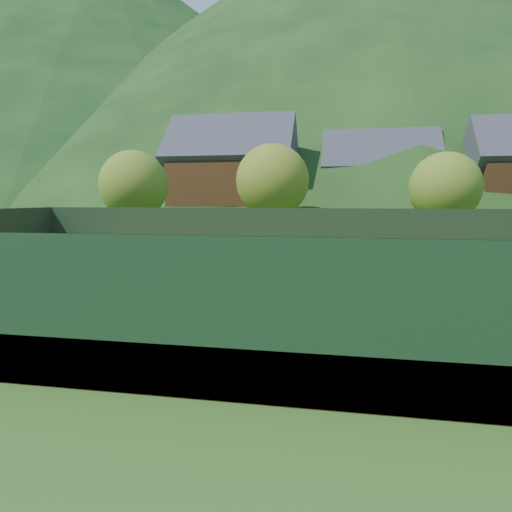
% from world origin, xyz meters
% --- Properties ---
extents(ground, '(400.00, 400.00, 0.00)m').
position_xyz_m(ground, '(0.00, 0.00, 0.00)').
color(ground, '#2B5219').
rests_on(ground, ground).
extents(clay_court, '(40.00, 24.00, 0.02)m').
position_xyz_m(clay_court, '(0.00, 0.00, 0.01)').
color(clay_court, '#BA571E').
rests_on(clay_court, ground).
extents(mountain_far, '(280.00, 280.00, 110.00)m').
position_xyz_m(mountain_far, '(10.00, 160.00, 55.00)').
color(mountain_far, '#163312').
rests_on(mountain_far, ground).
extents(mountain_far_left, '(260.00, 260.00, 100.00)m').
position_xyz_m(mountain_far_left, '(-90.00, 150.00, 50.00)').
color(mountain_far_left, '#143412').
rests_on(mountain_far_left, ground).
extents(coach, '(0.72, 0.53, 1.83)m').
position_xyz_m(coach, '(-1.59, -1.81, 0.93)').
color(coach, '#1A37AB').
rests_on(coach, clay_court).
extents(student_a, '(0.79, 0.71, 1.34)m').
position_xyz_m(student_a, '(1.31, 3.04, 0.69)').
color(student_a, orange).
rests_on(student_a, clay_court).
extents(student_b, '(0.89, 0.58, 1.41)m').
position_xyz_m(student_b, '(2.39, 2.39, 0.72)').
color(student_b, '#DF5B13').
rests_on(student_b, clay_court).
extents(student_c, '(0.81, 0.56, 1.58)m').
position_xyz_m(student_c, '(6.31, 1.96, 0.81)').
color(student_c, orange).
rests_on(student_c, clay_court).
extents(student_d, '(1.04, 0.81, 1.41)m').
position_xyz_m(student_d, '(7.02, 2.51, 0.73)').
color(student_d, '#D25812').
rests_on(student_d, clay_court).
extents(tennis_ball_0, '(0.07, 0.07, 0.07)m').
position_xyz_m(tennis_ball_0, '(-4.32, -8.16, 0.05)').
color(tennis_ball_0, '#CED824').
rests_on(tennis_ball_0, clay_court).
extents(tennis_ball_1, '(0.07, 0.07, 0.07)m').
position_xyz_m(tennis_ball_1, '(-6.24, -5.31, 0.05)').
color(tennis_ball_1, '#CED824').
rests_on(tennis_ball_1, clay_court).
extents(tennis_ball_2, '(0.07, 0.07, 0.07)m').
position_xyz_m(tennis_ball_2, '(-2.39, -8.56, 0.05)').
color(tennis_ball_2, '#CED824').
rests_on(tennis_ball_2, clay_court).
extents(tennis_ball_3, '(0.07, 0.07, 0.07)m').
position_xyz_m(tennis_ball_3, '(3.98, -7.78, 0.05)').
color(tennis_ball_3, '#CED824').
rests_on(tennis_ball_3, clay_court).
extents(tennis_ball_4, '(0.07, 0.07, 0.07)m').
position_xyz_m(tennis_ball_4, '(4.82, -7.03, 0.05)').
color(tennis_ball_4, '#CED824').
rests_on(tennis_ball_4, clay_court).
extents(tennis_ball_5, '(0.07, 0.07, 0.07)m').
position_xyz_m(tennis_ball_5, '(-6.99, -4.38, 0.05)').
color(tennis_ball_5, '#CED824').
rests_on(tennis_ball_5, clay_court).
extents(tennis_ball_6, '(0.07, 0.07, 0.07)m').
position_xyz_m(tennis_ball_6, '(-8.12, -3.60, 0.05)').
color(tennis_ball_6, '#CED824').
rests_on(tennis_ball_6, clay_court).
extents(tennis_ball_7, '(0.07, 0.07, 0.07)m').
position_xyz_m(tennis_ball_7, '(4.12, -9.27, 0.05)').
color(tennis_ball_7, '#CED824').
rests_on(tennis_ball_7, clay_court).
extents(tennis_ball_8, '(0.07, 0.07, 0.07)m').
position_xyz_m(tennis_ball_8, '(-1.34, -7.25, 0.05)').
color(tennis_ball_8, '#CED824').
rests_on(tennis_ball_8, clay_court).
extents(tennis_ball_9, '(0.07, 0.07, 0.07)m').
position_xyz_m(tennis_ball_9, '(4.52, -2.11, 0.05)').
color(tennis_ball_9, '#CED824').
rests_on(tennis_ball_9, clay_court).
extents(tennis_ball_10, '(0.07, 0.07, 0.07)m').
position_xyz_m(tennis_ball_10, '(5.59, -9.31, 0.05)').
color(tennis_ball_10, '#CED824').
rests_on(tennis_ball_10, clay_court).
extents(tennis_ball_11, '(0.07, 0.07, 0.07)m').
position_xyz_m(tennis_ball_11, '(2.30, -5.80, 0.05)').
color(tennis_ball_11, '#CED824').
rests_on(tennis_ball_11, clay_court).
extents(tennis_ball_12, '(0.07, 0.07, 0.07)m').
position_xyz_m(tennis_ball_12, '(2.80, -3.04, 0.05)').
color(tennis_ball_12, '#CED824').
rests_on(tennis_ball_12, clay_court).
extents(tennis_ball_13, '(0.07, 0.07, 0.07)m').
position_xyz_m(tennis_ball_13, '(6.08, -6.49, 0.05)').
color(tennis_ball_13, '#CED824').
rests_on(tennis_ball_13, clay_court).
extents(tennis_ball_14, '(0.07, 0.07, 0.07)m').
position_xyz_m(tennis_ball_14, '(4.50, -3.81, 0.05)').
color(tennis_ball_14, '#CED824').
rests_on(tennis_ball_14, clay_court).
extents(tennis_ball_15, '(0.07, 0.07, 0.07)m').
position_xyz_m(tennis_ball_15, '(5.61, -8.69, 0.05)').
color(tennis_ball_15, '#CED824').
rests_on(tennis_ball_15, clay_court).
extents(tennis_ball_16, '(0.07, 0.07, 0.07)m').
position_xyz_m(tennis_ball_16, '(-7.41, -6.03, 0.05)').
color(tennis_ball_16, '#CED824').
rests_on(tennis_ball_16, clay_court).
extents(tennis_ball_17, '(0.07, 0.07, 0.07)m').
position_xyz_m(tennis_ball_17, '(-1.86, -2.14, 0.05)').
color(tennis_ball_17, '#CED824').
rests_on(tennis_ball_17, clay_court).
extents(tennis_ball_18, '(0.07, 0.07, 0.07)m').
position_xyz_m(tennis_ball_18, '(-7.28, -6.15, 0.05)').
color(tennis_ball_18, '#CED824').
rests_on(tennis_ball_18, clay_court).
extents(tennis_ball_19, '(0.07, 0.07, 0.07)m').
position_xyz_m(tennis_ball_19, '(-3.39, -8.13, 0.05)').
color(tennis_ball_19, '#CED824').
rests_on(tennis_ball_19, clay_court).
extents(tennis_ball_20, '(0.07, 0.07, 0.07)m').
position_xyz_m(tennis_ball_20, '(3.09, -7.20, 0.05)').
color(tennis_ball_20, '#CED824').
rests_on(tennis_ball_20, clay_court).
extents(tennis_ball_21, '(0.07, 0.07, 0.07)m').
position_xyz_m(tennis_ball_21, '(-7.14, -4.55, 0.05)').
color(tennis_ball_21, '#CED824').
rests_on(tennis_ball_21, clay_court).
extents(court_lines, '(23.83, 11.03, 0.00)m').
position_xyz_m(court_lines, '(0.00, 0.00, 0.02)').
color(court_lines, silver).
rests_on(court_lines, clay_court).
extents(tennis_net, '(0.10, 12.07, 1.10)m').
position_xyz_m(tennis_net, '(0.00, 0.00, 0.52)').
color(tennis_net, black).
rests_on(tennis_net, clay_court).
extents(perimeter_fence, '(40.40, 24.24, 3.00)m').
position_xyz_m(perimeter_fence, '(0.00, 0.00, 1.27)').
color(perimeter_fence, black).
rests_on(perimeter_fence, clay_court).
extents(ball_hopper, '(0.57, 0.57, 1.00)m').
position_xyz_m(ball_hopper, '(-8.79, -4.31, 0.77)').
color(ball_hopper, black).
rests_on(ball_hopper, clay_court).
extents(chalet_left, '(13.80, 9.93, 12.92)m').
position_xyz_m(chalet_left, '(-10.00, 30.00, 5.65)').
color(chalet_left, beige).
rests_on(chalet_left, ground).
extents(chalet_mid, '(12.65, 8.82, 11.45)m').
position_xyz_m(chalet_mid, '(6.00, 34.00, 4.99)').
color(chalet_mid, beige).
rests_on(chalet_mid, ground).
extents(tree_a, '(6.00, 6.00, 7.88)m').
position_xyz_m(tree_a, '(-16.00, 18.00, 4.87)').
color(tree_a, '#41291A').
rests_on(tree_a, ground).
extents(tree_b, '(6.40, 6.40, 8.40)m').
position_xyz_m(tree_b, '(-4.00, 20.00, 5.19)').
color(tree_b, '#402719').
rests_on(tree_b, ground).
extents(tree_c, '(5.60, 5.60, 7.35)m').
position_xyz_m(tree_c, '(10.00, 19.00, 4.54)').
color(tree_c, '#412A1A').
rests_on(tree_c, ground).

